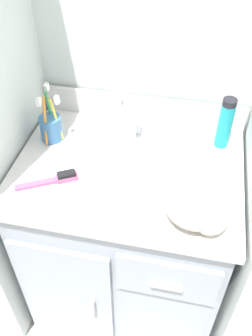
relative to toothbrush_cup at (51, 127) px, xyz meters
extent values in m
plane|color=beige|center=(0.29, -0.09, -0.85)|extent=(6.00, 6.00, 0.00)
cube|color=silver|center=(0.29, 0.24, 0.25)|extent=(0.93, 0.08, 2.20)
cube|color=#9EA8B2|center=(0.29, -0.09, -0.47)|extent=(0.72, 0.52, 0.77)
cube|color=#9EA8B2|center=(0.12, -0.36, -0.50)|extent=(0.35, 0.02, 0.61)
cube|color=#9EA8B2|center=(0.47, -0.36, -0.25)|extent=(0.32, 0.02, 0.18)
cube|color=silver|center=(0.22, -0.38, -0.50)|extent=(0.02, 0.02, 0.09)
cube|color=silver|center=(0.47, -0.38, -0.25)|extent=(0.10, 0.02, 0.01)
cube|color=silver|center=(0.29, -0.09, -0.07)|extent=(0.75, 0.56, 0.03)
ellipsoid|color=beige|center=(0.29, -0.09, -0.14)|extent=(0.34, 0.26, 0.18)
cylinder|color=silver|center=(0.29, -0.09, -0.23)|extent=(0.03, 0.03, 0.01)
cube|color=silver|center=(0.29, 0.18, 0.00)|extent=(0.75, 0.02, 0.10)
cube|color=silver|center=(0.29, 0.07, -0.04)|extent=(0.09, 0.06, 0.02)
cylinder|color=silver|center=(0.29, 0.07, 0.01)|extent=(0.02, 0.02, 0.08)
cylinder|color=silver|center=(0.29, 0.04, 0.05)|extent=(0.02, 0.06, 0.02)
sphere|color=silver|center=(0.29, 0.08, 0.07)|extent=(0.03, 0.03, 0.03)
cylinder|color=teal|center=(0.00, 0.00, -0.01)|extent=(0.08, 0.08, 0.09)
cylinder|color=yellow|center=(0.03, 0.00, 0.04)|extent=(0.03, 0.01, 0.16)
cube|color=white|center=(0.04, 0.00, 0.12)|extent=(0.02, 0.02, 0.03)
cylinder|color=green|center=(-0.01, 0.03, 0.04)|extent=(0.02, 0.03, 0.18)
cube|color=white|center=(-0.01, 0.04, 0.13)|extent=(0.01, 0.02, 0.03)
cylinder|color=orange|center=(0.00, -0.03, 0.04)|extent=(0.01, 0.04, 0.18)
cube|color=white|center=(-0.01, -0.04, 0.13)|extent=(0.01, 0.02, 0.03)
cylinder|color=white|center=(0.24, 0.09, 0.01)|extent=(0.06, 0.06, 0.13)
cylinder|color=silver|center=(0.24, 0.09, 0.09)|extent=(0.03, 0.03, 0.03)
cylinder|color=silver|center=(0.24, 0.08, 0.10)|extent=(0.01, 0.03, 0.01)
cylinder|color=teal|center=(0.59, 0.09, 0.03)|extent=(0.05, 0.05, 0.16)
cylinder|color=black|center=(0.59, 0.09, 0.12)|extent=(0.05, 0.05, 0.02)
cube|color=#C1517F|center=(0.03, -0.23, -0.05)|extent=(0.12, 0.08, 0.01)
cube|color=#C1517F|center=(0.12, -0.19, -0.04)|extent=(0.08, 0.06, 0.02)
cube|color=black|center=(0.12, -0.19, -0.03)|extent=(0.06, 0.05, 0.01)
ellipsoid|color=beige|center=(0.52, -0.25, 0.00)|extent=(0.18, 0.19, 0.11)
ellipsoid|color=silver|center=(0.56, -0.27, -0.01)|extent=(0.11, 0.13, 0.08)
camera|label=1|loc=(0.47, -0.97, 0.80)|focal=40.00mm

